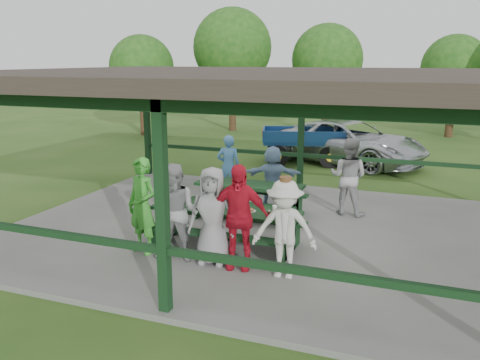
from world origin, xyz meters
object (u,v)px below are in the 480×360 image
at_px(contestant_grey_left, 176,213).
at_px(contestant_white_fedora, 285,229).
at_px(contestant_green, 142,206).
at_px(spectator_lblue, 273,176).
at_px(contestant_grey_mid, 212,216).
at_px(contestant_red, 238,217).
at_px(spectator_blue, 228,166).
at_px(picnic_table_near, 226,222).
at_px(spectator_grey, 348,177).
at_px(pickup_truck, 349,142).
at_px(picnic_table_far, 249,196).
at_px(farm_trailer, 303,145).

distance_m(contestant_grey_left, contestant_white_fedora, 1.94).
bearing_deg(contestant_green, spectator_lblue, 87.29).
relative_size(contestant_grey_mid, spectator_lblue, 1.15).
distance_m(contestant_red, spectator_lblue, 3.80).
bearing_deg(spectator_lblue, contestant_red, 84.93).
relative_size(contestant_red, spectator_blue, 1.12).
bearing_deg(contestant_white_fedora, contestant_grey_mid, 169.30).
relative_size(picnic_table_near, spectator_grey, 1.61).
bearing_deg(pickup_truck, picnic_table_far, -165.48).
height_order(spectator_blue, pickup_truck, spectator_blue).
bearing_deg(farm_trailer, spectator_grey, -83.46).
height_order(picnic_table_near, contestant_green, contestant_green).
height_order(contestant_green, contestant_white_fedora, contestant_green).
xyz_separation_m(contestant_green, pickup_truck, (2.11, 10.00, -0.23)).
bearing_deg(picnic_table_near, picnic_table_far, 97.17).
relative_size(contestant_grey_mid, contestant_red, 0.95).
bearing_deg(contestant_red, spectator_lblue, 89.88).
bearing_deg(spectator_blue, contestant_grey_left, 80.16).
bearing_deg(spectator_lblue, contestant_grey_left, 68.46).
distance_m(picnic_table_far, contestant_grey_mid, 2.84).
bearing_deg(contestant_grey_left, picnic_table_far, 79.13).
distance_m(picnic_table_near, farm_trailer, 8.72).
bearing_deg(spectator_blue, picnic_table_near, 91.40).
distance_m(spectator_blue, spectator_grey, 3.11).
relative_size(picnic_table_far, farm_trailer, 0.64).
xyz_separation_m(picnic_table_near, pickup_truck, (0.81, 9.22, 0.17)).
distance_m(spectator_lblue, spectator_grey, 1.80).
height_order(contestant_red, spectator_lblue, contestant_red).
height_order(spectator_lblue, spectator_blue, spectator_blue).
xyz_separation_m(contestant_green, contestant_grey_left, (0.76, -0.14, -0.01)).
distance_m(contestant_grey_left, farm_trailer, 9.62).
distance_m(contestant_green, pickup_truck, 10.22).
distance_m(contestant_green, contestant_white_fedora, 2.70).
bearing_deg(picnic_table_far, picnic_table_near, -82.83).
bearing_deg(contestant_red, contestant_green, 170.33).
distance_m(contestant_red, pickup_truck, 10.04).
height_order(picnic_table_far, contestant_grey_mid, contestant_grey_mid).
xyz_separation_m(spectator_blue, farm_trailer, (0.61, 5.38, -0.25)).
xyz_separation_m(spectator_lblue, spectator_grey, (1.79, -0.01, 0.14)).
relative_size(contestant_green, spectator_lblue, 1.19).
bearing_deg(contestant_white_fedora, contestant_green, 171.47).
xyz_separation_m(spectator_lblue, farm_trailer, (-0.68, 5.75, -0.19)).
bearing_deg(contestant_grey_left, spectator_blue, 94.82).
bearing_deg(picnic_table_near, contestant_white_fedora, -32.87).
bearing_deg(spectator_grey, spectator_lblue, 7.88).
relative_size(contestant_grey_left, spectator_grey, 0.99).
distance_m(contestant_green, spectator_grey, 4.84).
bearing_deg(contestant_grey_mid, contestant_white_fedora, -11.10).
relative_size(contestant_grey_left, contestant_red, 0.97).
height_order(contestant_grey_mid, spectator_blue, contestant_grey_mid).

